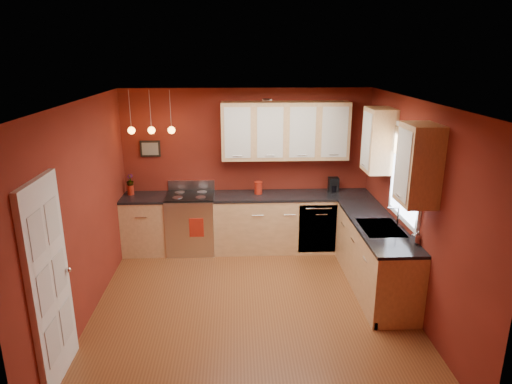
{
  "coord_description": "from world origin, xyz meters",
  "views": [
    {
      "loc": [
        -0.18,
        -5.18,
        3.13
      ],
      "look_at": [
        0.1,
        1.0,
        1.23
      ],
      "focal_mm": 32.0,
      "sensor_mm": 36.0,
      "label": 1
    }
  ],
  "objects_px": {
    "red_canister": "(258,188)",
    "soap_pump": "(416,237)",
    "sink": "(381,229)",
    "coffee_maker": "(333,185)",
    "gas_range": "(191,222)"
  },
  "relations": [
    {
      "from": "red_canister",
      "to": "soap_pump",
      "type": "height_order",
      "value": "red_canister"
    },
    {
      "from": "sink",
      "to": "coffee_maker",
      "type": "bearing_deg",
      "value": 99.93
    },
    {
      "from": "coffee_maker",
      "to": "soap_pump",
      "type": "bearing_deg",
      "value": -78.49
    },
    {
      "from": "gas_range",
      "to": "coffee_maker",
      "type": "xyz_separation_m",
      "value": [
        2.34,
        0.14,
        0.57
      ]
    },
    {
      "from": "sink",
      "to": "gas_range",
      "type": "bearing_deg",
      "value": 150.22
    },
    {
      "from": "sink",
      "to": "soap_pump",
      "type": "height_order",
      "value": "sink"
    },
    {
      "from": "gas_range",
      "to": "soap_pump",
      "type": "xyz_separation_m",
      "value": [
        2.87,
        -2.05,
        0.55
      ]
    },
    {
      "from": "sink",
      "to": "soap_pump",
      "type": "xyz_separation_m",
      "value": [
        0.25,
        -0.55,
        0.11
      ]
    },
    {
      "from": "soap_pump",
      "to": "sink",
      "type": "bearing_deg",
      "value": 114.26
    },
    {
      "from": "gas_range",
      "to": "soap_pump",
      "type": "distance_m",
      "value": 3.57
    },
    {
      "from": "sink",
      "to": "coffee_maker",
      "type": "relative_size",
      "value": 3.02
    },
    {
      "from": "sink",
      "to": "red_canister",
      "type": "xyz_separation_m",
      "value": [
        -1.53,
        1.55,
        0.13
      ]
    },
    {
      "from": "coffee_maker",
      "to": "soap_pump",
      "type": "distance_m",
      "value": 2.25
    },
    {
      "from": "gas_range",
      "to": "soap_pump",
      "type": "relative_size",
      "value": 6.24
    },
    {
      "from": "gas_range",
      "to": "sink",
      "type": "xyz_separation_m",
      "value": [
        2.62,
        -1.5,
        0.43
      ]
    }
  ]
}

